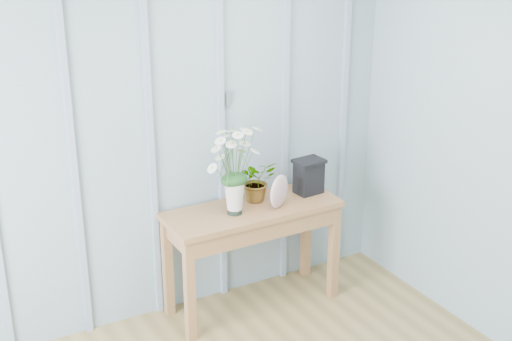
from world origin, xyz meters
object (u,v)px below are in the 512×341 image
carved_box (309,176)px  sideboard (252,223)px  daisy_vase (234,158)px  felt_disc_vessel (279,191)px

carved_box → sideboard: bearing=-176.9°
sideboard → carved_box: carved_box is taller
sideboard → carved_box: (0.46, 0.03, 0.24)m
daisy_vase → felt_disc_vessel: 0.41m
sideboard → carved_box: size_ratio=4.85×
felt_disc_vessel → carved_box: (0.31, 0.11, 0.01)m
daisy_vase → carved_box: 0.67m
felt_disc_vessel → carved_box: size_ratio=0.92×
felt_disc_vessel → carved_box: 0.33m
sideboard → felt_disc_vessel: 0.29m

